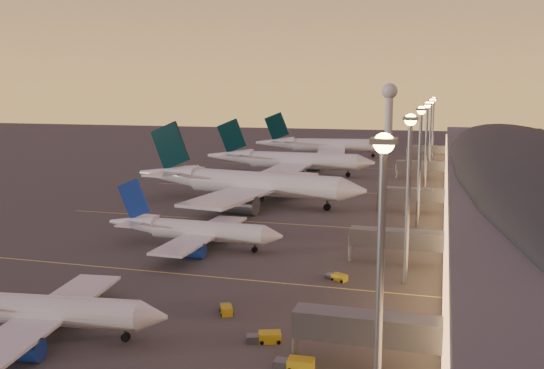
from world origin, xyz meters
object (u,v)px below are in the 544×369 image
Objects in this scene: baggage_tug_a at (266,337)px; radar_tower at (389,102)px; airliner_narrow_south at (30,310)px; airliner_narrow_north at (193,230)px; baggage_tug_b at (296,364)px; airliner_wide_mid at (289,160)px; airliner_wide_far at (325,145)px; baggage_tug_c at (337,277)px; baggage_tug_d at (226,309)px; airliner_wide_near at (245,183)px.

radar_tower is at bearing 72.99° from baggage_tug_a.
airliner_narrow_north reaches higher than airliner_narrow_south.
baggage_tug_b is (30.44, -43.53, -2.69)m from airliner_narrow_north.
airliner_wide_mid is 14.05× the size of baggage_tug_b.
airliner_narrow_south is at bearing 172.45° from baggage_tug_a.
airliner_wide_far reaches higher than baggage_tug_a.
baggage_tug_b is (5.12, -5.91, 0.02)m from baggage_tug_a.
baggage_tug_c is at bearing -86.55° from radar_tower.
baggage_tug_a reaches higher than baggage_tug_d.
airliner_narrow_north is at bearing -85.67° from airliner_wide_mid.
baggage_tug_c is 0.98× the size of baggage_tug_d.
airliner_wide_near reaches higher than baggage_tug_a.
baggage_tug_c is (34.95, -169.57, -4.51)m from airliner_wide_far.
airliner_narrow_south is at bearing -91.87° from airliner_narrow_north.
airliner_wide_near is 17.05× the size of baggage_tug_d.
baggage_tug_b is at bearing -88.46° from airliner_wide_far.
radar_tower is at bearing 82.57° from airliner_wide_mid.
airliner_narrow_north is 8.30× the size of baggage_tug_b.
radar_tower is 279.87m from baggage_tug_d.
airliner_wide_mid is (-4.33, 142.60, 1.74)m from airliner_narrow_south.
baggage_tug_a is (27.84, 5.81, -2.65)m from airliner_narrow_south.
airliner_wide_mid is at bearing 95.38° from airliner_narrow_north.
baggage_tug_d is (-12.83, 13.46, -0.08)m from baggage_tug_b.
airliner_narrow_south is 24.31m from baggage_tug_d.
airliner_narrow_south reaches higher than baggage_tug_a.
airliner_wide_mid is (-2.28, 54.84, -0.44)m from airliner_wide_near.
airliner_wide_near reaches higher than airliner_wide_mid.
airliner_wide_mid is 13.83× the size of baggage_tug_a.
baggage_tug_a is 1.13× the size of baggage_tug_d.
radar_tower is 8.51× the size of baggage_tug_d.
airliner_wide_mid is (-6.84, 99.17, 1.67)m from airliner_narrow_north.
baggage_tug_a is 1.15× the size of baggage_tug_c.
airliner_narrow_north is 32.00m from baggage_tug_c.
radar_tower is at bearing 69.54° from airliner_wide_far.
airliner_wide_mid is at bearing 164.31° from baggage_tug_d.
baggage_tug_c is (31.96, 31.20, -2.72)m from airliner_narrow_south.
baggage_tug_b is (32.96, -0.10, -2.62)m from airliner_narrow_south.
baggage_tug_c is (29.44, -12.23, -2.79)m from airliner_narrow_north.
baggage_tug_d is at bearing 132.33° from baggage_tug_b.
airliner_wide_near is 2.00× the size of radar_tower.
baggage_tug_a is at bearing 19.19° from baggage_tug_d.
airliner_wide_mid reaches higher than baggage_tug_d.
airliner_wide_mid reaches higher than baggage_tug_b.
baggage_tug_a is (30.83, -194.96, -4.44)m from airliner_wide_far.
radar_tower is (13.72, 248.95, 18.61)m from airliner_narrow_north.
airliner_narrow_north is 8.17× the size of baggage_tug_a.
baggage_tug_c is at bearing -50.53° from airliner_wide_near.
baggage_tug_d is at bearing 26.39° from airliner_narrow_south.
airliner_narrow_south is 200.80m from airliner_wide_far.
radar_tower is 7.54× the size of baggage_tug_a.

